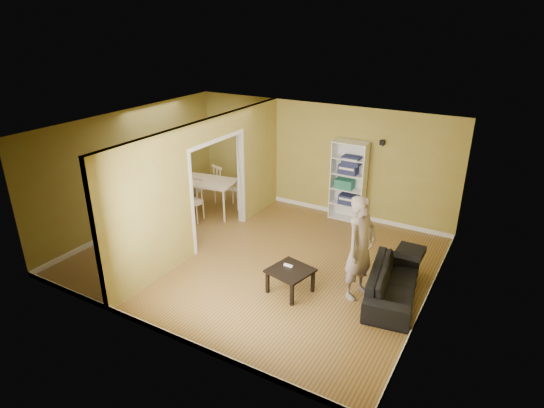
{
  "coord_description": "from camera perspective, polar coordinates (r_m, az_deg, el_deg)",
  "views": [
    {
      "loc": [
        4.19,
        -6.72,
        4.46
      ],
      "look_at": [
        0.2,
        0.2,
        1.1
      ],
      "focal_mm": 30.0,
      "sensor_mm": 36.0,
      "label": 1
    }
  ],
  "objects": [
    {
      "name": "bookshelf",
      "position": [
        10.52,
        9.65,
        2.86
      ],
      "size": [
        0.78,
        0.34,
        1.86
      ],
      "color": "white",
      "rests_on": "ground"
    },
    {
      "name": "chair_far",
      "position": [
        11.42,
        -6.1,
        2.49
      ],
      "size": [
        0.59,
        0.59,
        1.04
      ],
      "primitive_type": null,
      "rotation": [
        0.0,
        0.0,
        2.85
      ],
      "color": "tan",
      "rests_on": "ground"
    },
    {
      "name": "chair_near",
      "position": [
        10.57,
        -9.83,
        0.45
      ],
      "size": [
        0.53,
        0.53,
        1.0
      ],
      "primitive_type": null,
      "rotation": [
        0.0,
        0.0,
        0.17
      ],
      "color": "tan",
      "rests_on": "ground"
    },
    {
      "name": "wall_speaker",
      "position": [
        10.12,
        13.67,
        7.51
      ],
      "size": [
        0.1,
        0.1,
        0.1
      ],
      "primitive_type": "cube",
      "color": "black",
      "rests_on": "room_shell"
    },
    {
      "name": "paper_box_navy_b",
      "position": [
        10.38,
        9.56,
        4.35
      ],
      "size": [
        0.41,
        0.27,
        0.21
      ],
      "primitive_type": "cube",
      "color": "navy",
      "rests_on": "bookshelf"
    },
    {
      "name": "chair_left",
      "position": [
        11.44,
        -11.32,
        2.03
      ],
      "size": [
        0.58,
        0.58,
        0.98
      ],
      "primitive_type": null,
      "rotation": [
        0.0,
        0.0,
        -1.93
      ],
      "color": "tan",
      "rests_on": "ground"
    },
    {
      "name": "person",
      "position": [
        7.55,
        11.1,
        -4.4
      ],
      "size": [
        0.91,
        0.79,
        2.12
      ],
      "primitive_type": "imported",
      "rotation": [
        0.0,
        0.0,
        1.29
      ],
      "color": "slate",
      "rests_on": "ground"
    },
    {
      "name": "game_controller",
      "position": [
        7.88,
        2.06,
        -7.71
      ],
      "size": [
        0.16,
        0.04,
        0.03
      ],
      "primitive_type": "cube",
      "color": "white",
      "rests_on": "coffee_table"
    },
    {
      "name": "coffee_table",
      "position": [
        7.83,
        2.32,
        -8.66
      ],
      "size": [
        0.66,
        0.66,
        0.44
      ],
      "rotation": [
        0.0,
        0.0,
        -0.23
      ],
      "color": "black",
      "rests_on": "ground"
    },
    {
      "name": "sofa",
      "position": [
        7.97,
        15.03,
        -8.99
      ],
      "size": [
        2.02,
        1.11,
        0.73
      ],
      "primitive_type": "imported",
      "rotation": [
        0.0,
        0.0,
        1.73
      ],
      "color": "#252426",
      "rests_on": "ground"
    },
    {
      "name": "partition",
      "position": [
        9.18,
        -8.23,
        2.43
      ],
      "size": [
        0.22,
        5.5,
        2.6
      ],
      "primitive_type": null,
      "color": "olive",
      "rests_on": "ground"
    },
    {
      "name": "paper_box_teal",
      "position": [
        10.52,
        9.09,
        2.53
      ],
      "size": [
        0.41,
        0.27,
        0.21
      ],
      "primitive_type": "cube",
      "color": "#10564A",
      "rests_on": "bookshelf"
    },
    {
      "name": "dining_table",
      "position": [
        10.87,
        -8.05,
        2.51
      ],
      "size": [
        1.3,
        0.86,
        0.81
      ],
      "rotation": [
        0.0,
        0.0,
        0.16
      ],
      "color": "beige",
      "rests_on": "ground"
    },
    {
      "name": "room_shell",
      "position": [
        8.53,
        -1.84,
        1.05
      ],
      "size": [
        6.5,
        6.5,
        6.5
      ],
      "color": "olive",
      "rests_on": "ground"
    },
    {
      "name": "paper_box_navy_c",
      "position": [
        10.3,
        9.94,
        5.36
      ],
      "size": [
        0.4,
        0.26,
        0.2
      ],
      "primitive_type": "cube",
      "color": "navy",
      "rests_on": "bookshelf"
    },
    {
      "name": "paper_box_navy_a",
      "position": [
        10.61,
        9.59,
        0.59
      ],
      "size": [
        0.43,
        0.28,
        0.22
      ],
      "primitive_type": "cube",
      "color": "navy",
      "rests_on": "bookshelf"
    }
  ]
}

